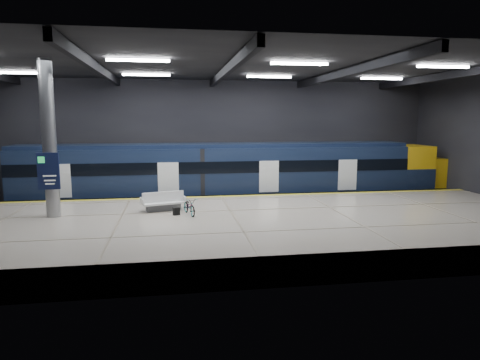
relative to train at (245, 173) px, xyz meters
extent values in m
plane|color=black|center=(-1.86, -5.50, -2.06)|extent=(30.00, 30.00, 0.00)
cube|color=black|center=(-1.86, 2.50, 1.94)|extent=(30.00, 0.10, 8.00)
cube|color=black|center=(-1.86, -13.50, 1.94)|extent=(30.00, 0.10, 8.00)
cube|color=black|center=(-1.86, -5.50, 5.94)|extent=(30.00, 16.00, 0.10)
cube|color=black|center=(-7.86, -5.50, 5.69)|extent=(0.25, 16.00, 0.40)
cube|color=black|center=(-1.86, -5.50, 5.69)|extent=(0.25, 16.00, 0.40)
cube|color=black|center=(4.14, -5.50, 5.69)|extent=(0.25, 16.00, 0.40)
cube|color=black|center=(10.14, -5.50, 5.69)|extent=(0.25, 16.00, 0.40)
cube|color=white|center=(-5.86, -7.50, 5.82)|extent=(2.60, 0.18, 0.10)
cube|color=white|center=(1.14, -7.50, 5.82)|extent=(2.60, 0.18, 0.10)
cube|color=white|center=(8.14, -7.50, 5.82)|extent=(2.60, 0.18, 0.10)
cube|color=white|center=(-12.86, -1.50, 5.82)|extent=(2.60, 0.18, 0.10)
cube|color=white|center=(-5.86, -1.50, 5.82)|extent=(2.60, 0.18, 0.10)
cube|color=white|center=(1.14, -1.50, 5.82)|extent=(2.60, 0.18, 0.10)
cube|color=white|center=(8.14, -1.50, 5.82)|extent=(2.60, 0.18, 0.10)
cube|color=#BCB09F|center=(-1.86, -8.00, -1.51)|extent=(30.00, 11.00, 1.10)
cube|color=gold|center=(-1.86, -2.75, -0.95)|extent=(30.00, 0.40, 0.01)
cube|color=gray|center=(-1.86, -0.72, -1.98)|extent=(30.00, 0.08, 0.16)
cube|color=gray|center=(-1.86, 0.72, -1.98)|extent=(30.00, 0.08, 0.16)
cube|color=black|center=(-1.80, 0.00, -1.51)|extent=(24.00, 2.58, 0.80)
cube|color=#0F1932|center=(-1.80, 0.00, 0.27)|extent=(24.00, 2.80, 2.75)
cube|color=#0F1932|center=(-1.80, 0.00, 1.76)|extent=(24.00, 2.30, 0.24)
cube|color=black|center=(-1.80, -1.41, 0.54)|extent=(24.00, 0.04, 0.70)
cube|color=white|center=(1.20, -1.41, -0.06)|extent=(1.20, 0.05, 1.90)
cube|color=gold|center=(11.20, 0.00, 0.27)|extent=(2.00, 2.80, 2.75)
ellipsoid|color=gold|center=(13.80, 0.00, -0.21)|extent=(3.60, 2.52, 1.90)
cube|color=black|center=(11.50, 0.00, 0.44)|extent=(1.60, 2.38, 0.80)
cube|color=#595B60|center=(-5.01, -6.00, -0.81)|extent=(1.67, 0.89, 0.30)
cube|color=white|center=(-5.01, -6.00, -0.58)|extent=(2.15, 1.33, 0.08)
cube|color=white|center=(-5.01, -6.00, -0.30)|extent=(1.95, 0.59, 0.50)
cube|color=white|center=(-5.98, -6.25, -0.46)|extent=(0.27, 0.84, 0.30)
cube|color=white|center=(-4.05, -5.75, -0.46)|extent=(0.27, 0.84, 0.30)
imported|color=#99999E|center=(-3.81, -7.10, -0.57)|extent=(0.90, 1.57, 0.78)
cube|color=black|center=(-4.41, -7.10, -0.78)|extent=(0.34, 0.27, 0.35)
cylinder|color=#9EA0A5|center=(-9.86, -6.50, 2.49)|extent=(0.60, 0.60, 6.90)
cube|color=#0E1535|center=(-9.86, -6.92, 1.14)|extent=(0.90, 0.12, 1.60)
camera|label=1|loc=(-4.55, -26.37, 3.37)|focal=32.00mm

